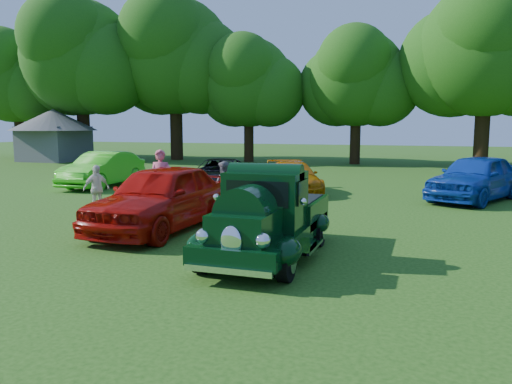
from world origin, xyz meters
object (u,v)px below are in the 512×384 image
(red_convertible, at_px, (161,197))
(gazebo, at_px, (54,129))
(hero_pickup, at_px, (269,220))
(back_car_blue, at_px, (475,178))
(spectator_grey, at_px, (225,188))
(back_car_orange, at_px, (293,178))
(back_car_black, at_px, (219,175))
(spectator_white, at_px, (97,189))
(back_car_lime, at_px, (103,169))
(spectator_pink, at_px, (161,181))

(red_convertible, bearing_deg, gazebo, 137.03)
(hero_pickup, bearing_deg, back_car_blue, 64.21)
(hero_pickup, relative_size, spectator_grey, 2.79)
(back_car_orange, bearing_deg, back_car_black, 157.99)
(spectator_white, bearing_deg, gazebo, 69.02)
(back_car_orange, bearing_deg, spectator_white, -152.59)
(gazebo, bearing_deg, back_car_lime, -43.20)
(back_car_black, height_order, spectator_grey, spectator_grey)
(spectator_grey, bearing_deg, back_car_blue, 63.16)
(red_convertible, relative_size, back_car_orange, 1.17)
(spectator_grey, relative_size, gazebo, 0.25)
(gazebo, bearing_deg, spectator_white, -46.60)
(back_car_orange, relative_size, gazebo, 0.67)
(back_car_orange, relative_size, spectator_pink, 2.20)
(back_car_blue, bearing_deg, spectator_pink, -122.50)
(back_car_orange, height_order, spectator_white, spectator_white)
(back_car_lime, relative_size, gazebo, 0.73)
(red_convertible, bearing_deg, spectator_pink, 120.81)
(back_car_black, bearing_deg, red_convertible, -87.40)
(back_car_blue, distance_m, gazebo, 30.75)
(back_car_orange, height_order, spectator_pink, spectator_pink)
(hero_pickup, distance_m, spectator_white, 7.39)
(spectator_white, bearing_deg, spectator_pink, -41.20)
(back_car_lime, bearing_deg, spectator_pink, -43.04)
(red_convertible, height_order, back_car_orange, red_convertible)
(back_car_orange, bearing_deg, gazebo, 125.40)
(back_car_lime, relative_size, spectator_grey, 2.86)
(back_car_blue, bearing_deg, back_car_black, -151.04)
(back_car_black, bearing_deg, back_car_lime, 175.12)
(red_convertible, bearing_deg, hero_pickup, -24.39)
(back_car_orange, distance_m, spectator_grey, 5.51)
(spectator_pink, height_order, spectator_grey, spectator_pink)
(hero_pickup, bearing_deg, spectator_grey, 122.90)
(back_car_lime, relative_size, back_car_orange, 1.08)
(spectator_pink, xyz_separation_m, spectator_white, (-1.82, -0.78, -0.23))
(back_car_lime, relative_size, spectator_white, 3.15)
(red_convertible, relative_size, back_car_blue, 1.03)
(red_convertible, xyz_separation_m, back_car_black, (-1.66, 7.71, -0.19))
(back_car_black, relative_size, spectator_pink, 2.43)
(back_car_blue, relative_size, gazebo, 0.76)
(back_car_lime, xyz_separation_m, back_car_orange, (8.45, 0.66, -0.14))
(back_car_black, distance_m, back_car_orange, 3.11)
(back_car_orange, xyz_separation_m, spectator_white, (-4.64, -6.27, 0.12))
(spectator_grey, xyz_separation_m, gazebo, (-21.06, 17.28, 1.59))
(spectator_grey, height_order, spectator_white, spectator_grey)
(back_car_black, distance_m, spectator_pink, 5.29)
(back_car_orange, relative_size, spectator_white, 2.90)
(spectator_pink, distance_m, gazebo, 25.68)
(back_car_blue, height_order, spectator_white, back_car_blue)
(back_car_orange, relative_size, spectator_grey, 2.64)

